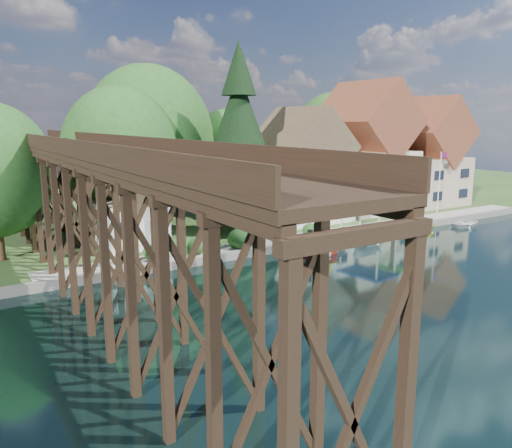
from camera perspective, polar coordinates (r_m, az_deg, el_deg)
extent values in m
plane|color=black|center=(34.12, 12.01, -5.78)|extent=(140.00, 140.00, 0.00)
cube|color=#2D471C|center=(62.36, -10.25, 2.38)|extent=(140.00, 52.00, 0.50)
cube|color=slate|center=(42.33, 8.39, -1.82)|extent=(60.00, 0.40, 0.62)
cube|color=gray|center=(44.52, 9.27, -0.89)|extent=(50.00, 2.60, 0.06)
cube|color=black|center=(11.67, 10.93, -19.84)|extent=(4.00, 0.36, 8.00)
cube|color=black|center=(13.86, 1.58, -14.27)|extent=(4.00, 0.36, 8.00)
cube|color=black|center=(16.38, -4.76, -10.09)|extent=(4.00, 0.36, 8.00)
cube|color=black|center=(19.11, -9.24, -6.99)|extent=(4.00, 0.36, 8.00)
cube|color=black|center=(21.97, -12.54, -4.65)|extent=(4.00, 0.36, 8.00)
cube|color=black|center=(24.91, -15.06, -2.85)|extent=(4.00, 0.36, 8.00)
cube|color=black|center=(27.91, -17.03, -1.42)|extent=(4.00, 0.36, 8.00)
cube|color=black|center=(30.95, -18.62, -0.27)|extent=(4.00, 0.36, 8.00)
cube|color=black|center=(34.01, -19.92, 0.67)|extent=(4.00, 0.36, 8.00)
cube|color=black|center=(37.10, -21.01, 1.45)|extent=(4.00, 0.36, 8.00)
cube|color=black|center=(40.21, -21.93, 2.12)|extent=(4.00, 0.36, 8.00)
cube|color=black|center=(43.33, -22.72, 2.69)|extent=(4.00, 0.36, 8.00)
cube|color=black|center=(46.46, -23.40, 3.18)|extent=(4.00, 0.36, 8.00)
cube|color=black|center=(49.60, -24.00, 3.61)|extent=(4.00, 0.36, 8.00)
cube|color=black|center=(29.67, -22.24, 6.90)|extent=(0.35, 44.00, 0.35)
cube|color=black|center=(30.48, -15.72, 7.43)|extent=(0.35, 44.00, 0.35)
cube|color=black|center=(30.01, -18.97, 7.75)|extent=(4.00, 44.00, 0.30)
cube|color=black|center=(29.58, -22.84, 8.49)|extent=(0.12, 44.00, 0.80)
cube|color=black|center=(30.51, -15.35, 9.05)|extent=(0.12, 44.00, 0.80)
cube|color=white|center=(49.83, 5.12, 3.14)|extent=(7.50, 8.00, 4.50)
cube|color=#4B3928|center=(49.35, 5.22, 8.84)|extent=(7.64, 8.64, 7.64)
cube|color=black|center=(45.37, 6.11, 2.58)|extent=(1.35, 0.08, 1.00)
cube|color=black|center=(48.07, 10.05, 2.97)|extent=(1.35, 0.08, 1.00)
cube|color=beige|center=(55.94, 12.20, 4.89)|extent=(8.50, 8.50, 6.50)
cube|color=maroon|center=(55.59, 12.49, 11.36)|extent=(8.65, 9.18, 8.65)
cube|color=black|center=(51.22, 13.66, 4.59)|extent=(1.53, 0.08, 1.00)
cube|color=black|center=(54.73, 17.16, 4.83)|extent=(1.53, 0.08, 1.00)
cube|color=tan|center=(62.28, 18.47, 4.75)|extent=(8.00, 8.00, 5.50)
cube|color=maroon|center=(61.92, 18.80, 9.92)|extent=(8.15, 8.64, 8.15)
cube|color=black|center=(58.01, 20.15, 4.45)|extent=(1.44, 0.08, 1.00)
cube|color=black|center=(61.61, 22.71, 4.64)|extent=(1.44, 0.08, 1.00)
cube|color=white|center=(40.26, -14.35, 0.08)|extent=(5.00, 5.00, 3.50)
cube|color=#4B3928|center=(39.72, -14.61, 5.10)|extent=(5.09, 5.40, 5.09)
cube|color=black|center=(37.44, -15.18, -0.55)|extent=(0.90, 0.08, 1.00)
cube|color=black|center=(38.32, -11.19, -0.09)|extent=(0.90, 0.08, 1.00)
cylinder|color=#382314|center=(44.69, -14.97, 1.82)|extent=(0.50, 0.50, 4.50)
ellipsoid|color=#254B1A|center=(44.16, -15.29, 7.90)|extent=(4.40, 4.40, 5.06)
cylinder|color=#382314|center=(49.67, -11.97, 3.17)|extent=(0.50, 0.50, 4.95)
ellipsoid|color=#254B1A|center=(49.19, -12.23, 9.20)|extent=(5.00, 5.00, 5.75)
cylinder|color=#382314|center=(54.34, -3.40, 3.63)|extent=(0.50, 0.50, 4.05)
ellipsoid|color=#254B1A|center=(53.92, -3.45, 8.14)|extent=(4.00, 4.00, 4.60)
cylinder|color=#382314|center=(62.88, 8.69, 4.81)|extent=(0.50, 0.50, 4.50)
ellipsoid|color=#254B1A|center=(62.51, 8.83, 9.14)|extent=(4.60, 4.60, 5.29)
cylinder|color=#382314|center=(65.72, 16.28, 4.38)|extent=(0.50, 0.50, 3.60)
ellipsoid|color=#254B1A|center=(65.38, 16.47, 7.68)|extent=(3.80, 3.80, 4.37)
cylinder|color=#382314|center=(38.99, -27.26, -0.82)|extent=(0.50, 0.50, 4.05)
ellipsoid|color=#204418|center=(36.70, -7.22, -2.33)|extent=(1.98, 1.98, 1.53)
ellipsoid|color=#204418|center=(37.86, -4.67, -2.11)|extent=(1.54, 1.54, 1.19)
ellipsoid|color=#204418|center=(38.32, -1.68, -1.51)|extent=(2.20, 2.20, 1.70)
ellipsoid|color=#204418|center=(35.79, -11.71, -2.98)|extent=(1.76, 1.76, 1.36)
ellipsoid|color=#204418|center=(41.26, 3.28, -0.94)|extent=(1.54, 1.54, 1.19)
ellipsoid|color=#204418|center=(42.49, 6.26, -0.51)|extent=(1.76, 1.76, 1.36)
cylinder|color=#382314|center=(44.17, -1.89, 1.10)|extent=(0.90, 0.90, 2.99)
cone|color=black|center=(43.58, -1.92, 6.92)|extent=(6.59, 6.59, 7.98)
cone|color=black|center=(43.44, -1.97, 12.83)|extent=(4.79, 4.79, 6.49)
cone|color=black|center=(43.66, -2.00, 17.42)|extent=(2.99, 2.99, 4.49)
cylinder|color=#382314|center=(51.25, 15.63, 2.70)|extent=(0.40, 0.40, 3.97)
ellipsoid|color=#1D501A|center=(50.97, 15.76, 5.10)|extent=(3.97, 3.97, 0.90)
cylinder|color=white|center=(55.67, 20.20, 4.41)|extent=(0.09, 0.09, 6.50)
cube|color=red|center=(55.85, 20.70, 7.36)|extent=(0.93, 0.10, 0.56)
cube|color=red|center=(38.82, 7.05, -2.98)|extent=(2.93, 1.75, 0.75)
cube|color=#DBB20B|center=(38.72, 7.07, -2.41)|extent=(3.03, 1.85, 0.09)
cube|color=#DBB20B|center=(38.76, 7.28, -1.80)|extent=(1.59, 1.26, 0.93)
cylinder|color=black|center=(37.92, 6.20, -1.13)|extent=(0.41, 0.41, 0.65)
cylinder|color=#960B67|center=(38.36, 7.89, -1.96)|extent=(0.34, 0.11, 0.34)
cylinder|color=#960B67|center=(39.16, 6.68, -1.65)|extent=(0.34, 0.11, 0.34)
cylinder|color=#960B67|center=(39.28, 8.05, -1.64)|extent=(0.11, 0.34, 0.34)
imported|color=white|center=(40.05, 8.26, -2.40)|extent=(4.50, 3.42, 0.87)
imported|color=white|center=(43.47, 12.73, -1.11)|extent=(3.72, 1.80, 1.38)
cube|color=#1B36B1|center=(43.07, 12.86, 1.58)|extent=(3.60, 4.78, 0.17)
cylinder|color=white|center=(43.19, 15.82, -0.22)|extent=(0.17, 0.17, 2.49)
cylinder|color=white|center=(45.42, 11.81, 0.54)|extent=(0.17, 0.17, 2.49)
cylinder|color=white|center=(41.19, 13.86, -0.68)|extent=(0.17, 0.17, 2.49)
cylinder|color=white|center=(43.53, 9.77, 0.14)|extent=(0.17, 0.17, 2.49)
imported|color=yellow|center=(48.95, 18.74, -0.14)|extent=(2.65, 2.41, 1.20)
imported|color=white|center=(53.06, 22.97, 0.15)|extent=(3.52, 2.58, 0.71)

